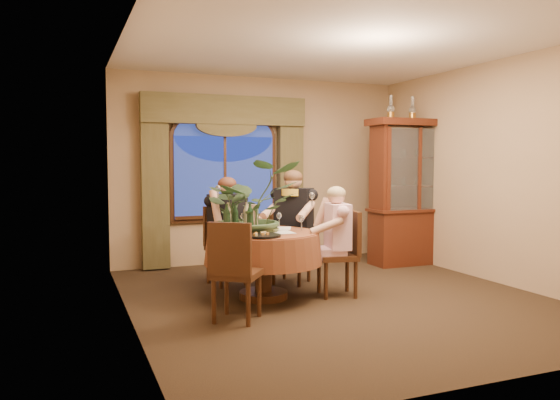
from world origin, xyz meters
name	(u,v)px	position (x,y,z in m)	size (l,w,h in m)	color
floor	(337,298)	(0.00, 0.00, 0.00)	(5.00, 5.00, 0.00)	black
wall_back	(261,170)	(0.00, 2.50, 1.40)	(4.50, 4.50, 0.00)	#9F825F
wall_right	(497,172)	(2.25, 0.00, 1.40)	(5.00, 5.00, 0.00)	#9F825F
ceiling	(339,45)	(0.00, 0.00, 2.80)	(5.00, 5.00, 0.00)	white
window	(225,177)	(-0.60, 2.43, 1.30)	(1.62, 0.10, 1.32)	navy
arched_transom	(224,124)	(-0.60, 2.43, 2.08)	(1.60, 0.06, 0.44)	navy
drapery_left	(155,187)	(-1.63, 2.38, 1.18)	(0.38, 0.14, 2.32)	#494221
drapery_right	(290,184)	(0.43, 2.38, 1.18)	(0.38, 0.14, 2.32)	#494221
swag_valance	(226,110)	(-0.60, 2.35, 2.28)	(2.45, 0.16, 0.42)	#494221
dining_table	(263,265)	(-0.77, 0.29, 0.38)	(1.32, 1.32, 0.75)	maroon
china_cabinet	(411,192)	(2.00, 1.45, 1.08)	(1.33, 0.53, 2.15)	#3B160C
oil_lamp_left	(391,107)	(1.62, 1.45, 2.32)	(0.11, 0.11, 0.34)	#A5722D
oil_lamp_center	(412,108)	(2.00, 1.45, 2.32)	(0.11, 0.11, 0.34)	#A5722D
oil_lamp_right	(433,109)	(2.37, 1.45, 2.32)	(0.11, 0.11, 0.34)	#A5722D
chair_right	(337,254)	(0.06, 0.11, 0.48)	(0.42, 0.42, 0.96)	black
chair_back_right	(291,245)	(-0.18, 0.89, 0.48)	(0.42, 0.42, 0.96)	black
chair_back	(226,246)	(-0.96, 1.13, 0.48)	(0.42, 0.42, 0.96)	black
chair_front_left	(237,271)	(-1.30, -0.41, 0.48)	(0.42, 0.42, 0.96)	black
person_pink	(338,241)	(0.07, 0.12, 0.63)	(0.45, 0.41, 1.25)	beige
person_back	(227,231)	(-0.97, 1.08, 0.67)	(0.48, 0.44, 1.35)	black
person_scarf	(294,226)	(-0.14, 0.91, 0.71)	(0.51, 0.47, 1.43)	black
stoneware_vase	(251,218)	(-0.87, 0.41, 0.90)	(0.16, 0.16, 0.30)	#92725A
centerpiece_plant	(251,172)	(-0.86, 0.43, 1.42)	(1.08, 1.20, 0.93)	#334F2E
olive_bowl	(273,230)	(-0.69, 0.22, 0.77)	(0.15, 0.15, 0.05)	#545E33
cheese_platter	(262,236)	(-0.92, -0.09, 0.76)	(0.39, 0.39, 0.02)	black
wine_bottle_0	(250,218)	(-0.96, 0.20, 0.92)	(0.07, 0.07, 0.33)	black
wine_bottle_1	(228,218)	(-1.15, 0.39, 0.92)	(0.07, 0.07, 0.33)	tan
wine_bottle_2	(227,219)	(-1.22, 0.20, 0.92)	(0.07, 0.07, 0.33)	black
wine_bottle_3	(235,218)	(-1.11, 0.26, 0.92)	(0.07, 0.07, 0.33)	black
wine_bottle_4	(233,217)	(-1.08, 0.44, 0.92)	(0.07, 0.07, 0.33)	black
wine_bottle_5	(247,217)	(-0.95, 0.35, 0.92)	(0.07, 0.07, 0.33)	tan
tasting_paper_0	(283,232)	(-0.59, 0.15, 0.75)	(0.21, 0.30, 0.00)	white
tasting_paper_1	(282,228)	(-0.47, 0.48, 0.75)	(0.21, 0.30, 0.00)	white
wine_glass_person_pink	(301,223)	(-0.35, 0.20, 0.84)	(0.07, 0.07, 0.18)	silver
wine_glass_person_back	(243,220)	(-0.88, 0.71, 0.84)	(0.07, 0.07, 0.18)	silver
wine_glass_person_scarf	(279,220)	(-0.46, 0.60, 0.84)	(0.07, 0.07, 0.18)	silver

